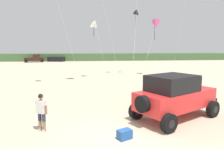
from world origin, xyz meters
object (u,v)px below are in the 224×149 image
at_px(kite_pink_ribbon, 156,24).
at_px(kite_orange_streamer, 95,26).
at_px(distant_sedan, 56,59).
at_px(kite_red_delta, 137,14).
at_px(cooler_box, 125,134).
at_px(distant_pickup, 35,58).
at_px(person_watching, 41,110).
at_px(jeep, 175,95).

xyz_separation_m(kite_pink_ribbon, kite_orange_streamer, (-7.73, -1.36, -0.39)).
height_order(distant_sedan, kite_red_delta, kite_red_delta).
relative_size(cooler_box, distant_sedan, 0.13).
bearing_deg(kite_red_delta, distant_pickup, 127.69).
bearing_deg(distant_pickup, cooler_box, -71.80).
height_order(person_watching, cooler_box, person_watching).
relative_size(jeep, kite_red_delta, 0.58).
xyz_separation_m(jeep, distant_sedan, (-12.76, 44.52, -0.60)).
bearing_deg(jeep, person_watching, -171.90).
relative_size(person_watching, distant_pickup, 0.34).
distance_m(person_watching, kite_orange_streamer, 16.32).
height_order(distant_sedan, kite_pink_ribbon, kite_pink_ribbon).
bearing_deg(jeep, distant_pickup, 112.50).
bearing_deg(person_watching, kite_pink_ribbon, 57.41).
distance_m(distant_pickup, kite_orange_streamer, 32.44).
relative_size(kite_pink_ribbon, kite_orange_streamer, 1.07).
bearing_deg(distant_pickup, kite_pink_ribbon, -51.19).
bearing_deg(cooler_box, person_watching, 134.91).
bearing_deg(person_watching, kite_orange_streamer, 79.35).
xyz_separation_m(distant_sedan, kite_pink_ribbon, (16.94, -28.87, 5.92)).
xyz_separation_m(jeep, distant_pickup, (-17.79, 42.96, -0.26)).
distance_m(jeep, cooler_box, 3.77).
relative_size(person_watching, kite_pink_ribbon, 0.23).
height_order(jeep, cooler_box, jeep).
distance_m(distant_sedan, kite_pink_ribbon, 33.99).
bearing_deg(distant_pickup, kite_orange_streamer, -63.58).
distance_m(distant_pickup, kite_pink_ribbon, 35.50).
height_order(jeep, person_watching, jeep).
relative_size(jeep, kite_pink_ribbon, 0.69).
height_order(person_watching, kite_red_delta, kite_red_delta).
relative_size(kite_red_delta, kite_pink_ribbon, 1.19).
distance_m(cooler_box, kite_red_delta, 21.48).
relative_size(distant_pickup, distant_sedan, 1.17).
distance_m(person_watching, kite_pink_ribbon, 20.43).
distance_m(kite_red_delta, kite_pink_ribbon, 3.06).
height_order(jeep, distant_sedan, jeep).
bearing_deg(distant_sedan, cooler_box, -67.78).
distance_m(person_watching, distant_pickup, 45.33).
height_order(cooler_box, kite_red_delta, kite_red_delta).
relative_size(person_watching, distant_sedan, 0.40).
distance_m(kite_pink_ribbon, kite_orange_streamer, 7.86).
xyz_separation_m(kite_red_delta, kite_pink_ribbon, (2.10, -1.60, -1.54)).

